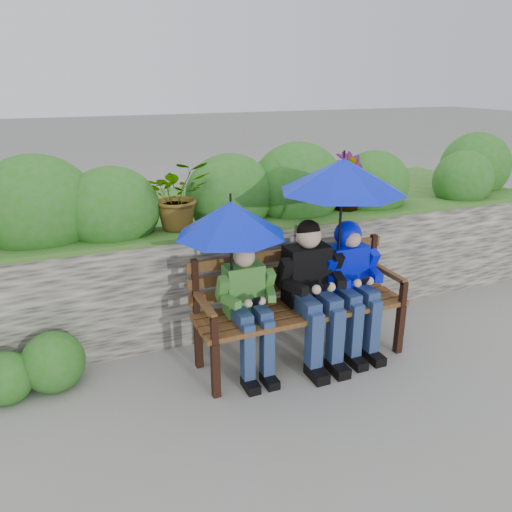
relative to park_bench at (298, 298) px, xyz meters
name	(u,v)px	position (x,y,z in m)	size (l,w,h in m)	color
ground	(260,364)	(-0.36, -0.02, -0.55)	(60.00, 60.00, 0.00)	gray
garden_backdrop	(197,240)	(-0.43, 1.56, 0.10)	(8.00, 2.85, 1.85)	#383633
park_bench	(298,298)	(0.00, 0.00, 0.00)	(1.82, 0.53, 0.96)	black
boy_left	(248,302)	(-0.49, -0.08, 0.08)	(0.46, 0.54, 1.10)	#366F28
boy_middle	(312,286)	(0.08, -0.09, 0.13)	(0.56, 0.64, 1.22)	black
boy_right	(352,276)	(0.47, -0.08, 0.15)	(0.51, 0.62, 1.17)	#0007C6
umbrella_left	(231,219)	(-0.61, -0.05, 0.77)	(0.86, 0.86, 0.80)	#061AC9
umbrella_right	(343,175)	(0.35, -0.04, 1.03)	(1.04, 1.04, 1.04)	#061AC9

